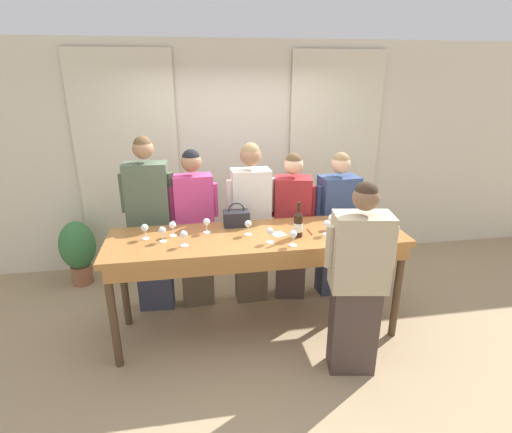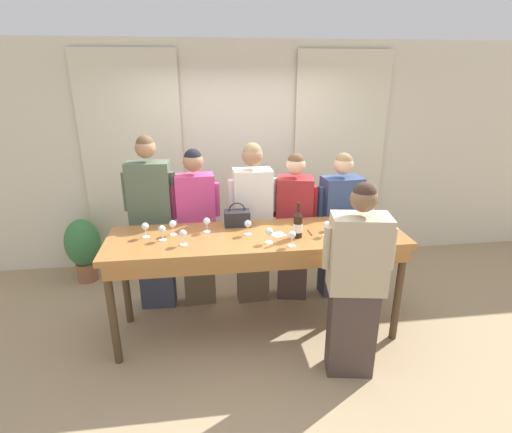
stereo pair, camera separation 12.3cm
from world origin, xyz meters
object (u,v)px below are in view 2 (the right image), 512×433
Objects in this scene: guest_cream_sweater at (253,223)px; handbag at (237,218)px; wine_glass_front_right at (327,225)px; host_pouring at (356,283)px; tasting_bar at (257,246)px; potted_plant at (83,246)px; wine_glass_center_right at (356,222)px; wine_glass_center_left at (162,230)px; wine_glass_center_mid at (332,219)px; guest_olive_jacket at (153,224)px; wine_glass_front_mid at (207,222)px; wine_glass_back_mid at (248,224)px; wine_glass_front_left at (145,227)px; guest_pink_top at (197,227)px; wine_glass_near_host at (292,235)px; wine_glass_by_handbag at (183,234)px; guest_navy_coat at (339,226)px; wine_glass_by_bottle at (173,225)px; wine_bottle at (298,225)px; wine_glass_back_right at (269,232)px; wine_glass_back_left at (371,209)px; guest_striped_shirt at (294,227)px.

handbag is at bearing -119.78° from guest_cream_sweater.
wine_glass_front_right is 0.08× the size of host_pouring.
wine_glass_front_right is at bearing -6.78° from tasting_bar.
wine_glass_center_right is at bearing -25.18° from potted_plant.
potted_plant is (-1.09, 1.29, -0.67)m from wine_glass_center_left.
guest_cream_sweater is (-0.69, 0.56, -0.21)m from wine_glass_center_mid.
tasting_bar is 1.18m from guest_olive_jacket.
host_pouring is (1.16, -0.80, -0.28)m from wine_glass_front_mid.
handbag is 1.76× the size of wine_glass_center_right.
wine_glass_center_left is 0.76m from wine_glass_back_mid.
guest_pink_top reaches higher than wine_glass_front_left.
tasting_bar is 0.96m from host_pouring.
wine_glass_back_mid is (-0.71, 0.12, 0.00)m from wine_glass_front_right.
guest_olive_jacket is (-1.27, 0.88, -0.17)m from wine_glass_near_host.
tasting_bar is 0.84m from guest_pink_top.
guest_navy_coat reaches higher than wine_glass_by_handbag.
wine_glass_front_right is at bearing -12.06° from wine_glass_front_mid.
handbag is 0.14× the size of guest_cream_sweater.
wine_glass_front_mid is at bearing 171.78° from wine_glass_center_right.
wine_glass_front_right is 0.18× the size of potted_plant.
handbag is 0.43m from guest_cream_sweater.
wine_glass_by_bottle is 1.85m from guest_navy_coat.
wine_glass_by_handbag is at bearing -177.90° from wine_bottle.
wine_glass_back_right is 0.08× the size of guest_cream_sweater.
wine_glass_front_right is at bearing -49.58° from guest_cream_sweater.
wine_glass_back_right is 0.82m from guest_cream_sweater.
wine_glass_front_left is 1.00× the size of wine_glass_center_right.
handbag reaches higher than wine_glass_by_bottle.
wine_glass_front_right is at bearing -24.59° from handbag.
wine_glass_back_left is 1.31m from wine_glass_back_mid.
potted_plant is (-2.85, 1.34, -0.67)m from wine_glass_center_right.
wine_glass_front_mid is 0.74m from guest_olive_jacket.
guest_pink_top reaches higher than handbag.
wine_glass_by_bottle is (-1.48, 0.06, 0.00)m from wine_glass_center_mid.
wine_glass_back_right and wine_glass_by_bottle have the same top height.
wine_glass_back_left is (0.28, 0.34, 0.00)m from wine_glass_center_right.
wine_glass_front_mid is 1.00× the size of wine_glass_back_right.
wine_glass_front_mid is 0.42m from wine_glass_center_left.
wine_bottle is 2.36× the size of wine_glass_near_host.
wine_glass_front_right is at bearing -124.13° from wine_glass_center_mid.
wine_glass_center_mid is 1.00× the size of wine_glass_back_left.
wine_bottle reaches higher than wine_glass_by_handbag.
wine_glass_back_right is at bearing -162.03° from wine_bottle.
guest_striped_shirt reaches higher than handbag.
wine_glass_by_bottle is at bearing -175.06° from wine_glass_back_left.
wine_glass_center_right is 1.68m from wine_glass_by_bottle.
wine_glass_center_right is 1.00× the size of wine_glass_by_handbag.
wine_glass_center_left is at bearing 179.20° from tasting_bar.
wine_glass_center_right is 1.00× the size of wine_glass_back_right.
wine_glass_front_right is 1.29m from wine_glass_by_handbag.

